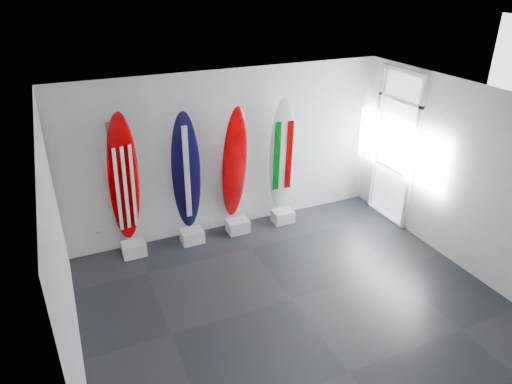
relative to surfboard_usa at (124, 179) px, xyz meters
name	(u,v)px	position (x,y,z in m)	size (l,w,h in m)	color
floor	(291,299)	(1.94, -2.28, -1.40)	(6.00, 6.00, 0.00)	black
ceiling	(299,105)	(1.94, -2.28, 1.60)	(6.00, 6.00, 0.00)	white
wall_back	(230,152)	(1.94, 0.22, 0.10)	(6.00, 6.00, 0.00)	silver
wall_front	(422,329)	(1.94, -4.78, 0.10)	(6.00, 6.00, 0.00)	silver
wall_left	(62,263)	(-1.06, -2.28, 0.10)	(5.00, 5.00, 0.00)	silver
wall_right	(459,176)	(4.94, -2.28, 0.10)	(5.00, 5.00, 0.00)	silver
display_block_usa	(134,249)	(0.00, -0.10, -1.28)	(0.40, 0.30, 0.24)	silver
surfboard_usa	(124,179)	(0.00, 0.00, 0.00)	(0.53, 0.08, 2.34)	#910001
display_block_navy	(192,236)	(1.05, -0.10, -1.28)	(0.40, 0.30, 0.24)	silver
surfboard_navy	(186,172)	(1.05, 0.00, -0.06)	(0.50, 0.08, 2.21)	black
display_block_swiss	(238,226)	(1.95, -0.10, -1.28)	(0.40, 0.30, 0.24)	silver
surfboard_swiss	(235,164)	(1.95, 0.00, -0.06)	(0.50, 0.08, 2.23)	#910001
display_block_italy	(283,216)	(2.90, -0.10, -1.28)	(0.40, 0.30, 0.24)	silver
surfboard_italy	(282,156)	(2.90, 0.00, -0.04)	(0.51, 0.08, 2.25)	silver
wall_outlet	(99,235)	(-0.51, 0.20, -1.05)	(0.09, 0.02, 0.13)	silver
glass_door	(394,150)	(4.91, -0.73, 0.02)	(0.12, 1.16, 2.85)	white
balcony	(440,182)	(6.24, -0.73, -0.90)	(2.80, 2.20, 1.20)	slate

